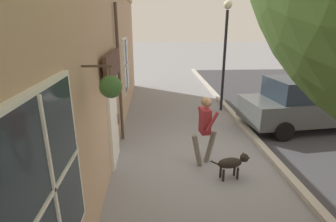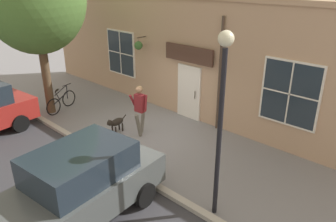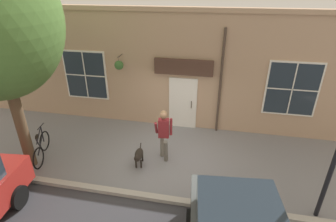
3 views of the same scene
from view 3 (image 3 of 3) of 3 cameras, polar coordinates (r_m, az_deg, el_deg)
ground_plane at (r=9.12m, az=-0.30°, el=-9.84°), size 90.00×90.00×0.00m
storefront_facade at (r=10.14m, az=2.39°, el=8.70°), size 0.95×18.00×4.62m
pedestrian_walking at (r=8.43m, az=-0.93°, el=-4.27°), size 0.70×0.55×1.80m
dog_on_leash at (r=8.54m, az=-6.39°, el=-9.55°), size 0.99×0.36×0.63m
leaning_bicycle at (r=9.84m, az=-25.84°, el=-7.22°), size 1.65×0.61×1.01m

